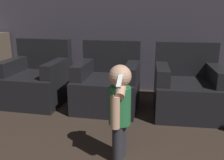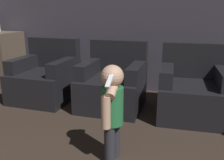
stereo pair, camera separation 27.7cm
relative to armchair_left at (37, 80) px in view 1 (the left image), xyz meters
The scene contains 5 objects.
wall_back 1.77m from the armchair_left, 36.16° to the left, with size 8.40×0.05×2.60m.
armchair_left is the anchor object (origin of this frame).
armchair_middle 1.08m from the armchair_left, ahead, with size 0.84×0.86×0.91m.
armchair_right 2.15m from the armchair_left, ahead, with size 0.89×0.90×0.91m.
person_toddler 1.94m from the armchair_left, 41.31° to the right, with size 0.20×0.35×0.89m.
Camera 1 is at (0.58, 0.35, 1.34)m, focal length 40.00 mm.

